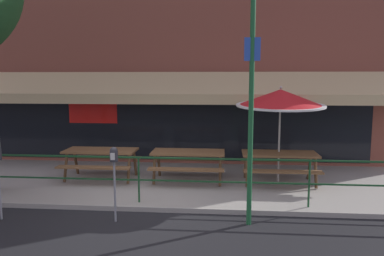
% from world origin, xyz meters
% --- Properties ---
extents(ground_plane, '(120.00, 120.00, 0.00)m').
position_xyz_m(ground_plane, '(0.00, 0.00, 0.00)').
color(ground_plane, black).
extents(patio_deck, '(15.00, 4.00, 0.10)m').
position_xyz_m(patio_deck, '(0.00, 2.00, 0.05)').
color(patio_deck, '#9E998E').
rests_on(patio_deck, ground).
extents(restaurant_building, '(15.00, 1.60, 8.49)m').
position_xyz_m(restaurant_building, '(0.00, 4.23, 4.21)').
color(restaurant_building, brown).
rests_on(restaurant_building, ground).
extents(patio_railing, '(13.84, 0.04, 0.97)m').
position_xyz_m(patio_railing, '(0.00, 0.30, 0.80)').
color(patio_railing, '#194723').
rests_on(patio_railing, patio_deck).
extents(picnic_table_left, '(1.80, 1.42, 0.76)m').
position_xyz_m(picnic_table_left, '(-1.37, 2.00, 0.71)').
color(picnic_table_left, brown).
rests_on(picnic_table_left, patio_deck).
extents(picnic_table_centre, '(1.80, 1.42, 0.76)m').
position_xyz_m(picnic_table_centre, '(0.87, 1.99, 0.71)').
color(picnic_table_centre, brown).
rests_on(picnic_table_centre, patio_deck).
extents(picnic_table_right, '(1.80, 1.42, 0.76)m').
position_xyz_m(picnic_table_right, '(3.10, 1.99, 0.71)').
color(picnic_table_right, brown).
rests_on(picnic_table_right, patio_deck).
extents(patio_umbrella_right, '(2.14, 2.14, 2.38)m').
position_xyz_m(patio_umbrella_right, '(3.10, 2.12, 2.18)').
color(patio_umbrella_right, '#B7B2A8').
rests_on(patio_umbrella_right, patio_deck).
extents(parking_meter_far, '(0.15, 0.16, 1.42)m').
position_xyz_m(parking_meter_far, '(-0.26, -0.54, 1.15)').
color(parking_meter_far, gray).
rests_on(parking_meter_far, ground).
extents(street_sign_pole, '(0.28, 0.09, 4.39)m').
position_xyz_m(street_sign_pole, '(2.22, -0.45, 2.25)').
color(street_sign_pole, '#1E6033').
rests_on(street_sign_pole, ground).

